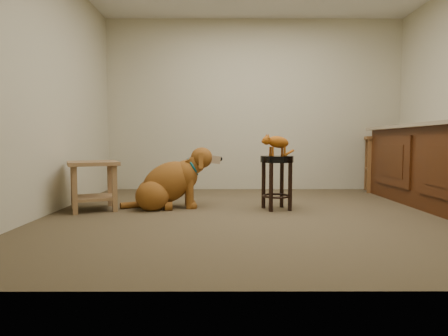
{
  "coord_description": "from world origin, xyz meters",
  "views": [
    {
      "loc": [
        -0.47,
        -3.8,
        0.74
      ],
      "look_at": [
        -0.47,
        0.3,
        0.45
      ],
      "focal_mm": 30.0,
      "sensor_mm": 36.0,
      "label": 1
    }
  ],
  "objects_px": {
    "padded_stool": "(277,171)",
    "wood_stool": "(381,163)",
    "tabby_kitten": "(276,143)",
    "side_table": "(93,178)",
    "golden_retriever": "(169,184)"
  },
  "relations": [
    {
      "from": "padded_stool",
      "to": "wood_stool",
      "type": "distance_m",
      "value": 2.27
    },
    {
      "from": "padded_stool",
      "to": "wood_stool",
      "type": "xyz_separation_m",
      "value": [
        1.74,
        1.45,
        0.01
      ]
    },
    {
      "from": "padded_stool",
      "to": "tabby_kitten",
      "type": "bearing_deg",
      "value": -170.75
    },
    {
      "from": "wood_stool",
      "to": "side_table",
      "type": "bearing_deg",
      "value": -158.22
    },
    {
      "from": "wood_stool",
      "to": "golden_retriever",
      "type": "height_order",
      "value": "wood_stool"
    },
    {
      "from": "wood_stool",
      "to": "golden_retriever",
      "type": "bearing_deg",
      "value": -155.24
    },
    {
      "from": "padded_stool",
      "to": "wood_stool",
      "type": "bearing_deg",
      "value": 39.82
    },
    {
      "from": "side_table",
      "to": "tabby_kitten",
      "type": "height_order",
      "value": "tabby_kitten"
    },
    {
      "from": "side_table",
      "to": "tabby_kitten",
      "type": "xyz_separation_m",
      "value": [
        1.97,
        0.03,
        0.38
      ]
    },
    {
      "from": "padded_stool",
      "to": "tabby_kitten",
      "type": "height_order",
      "value": "tabby_kitten"
    },
    {
      "from": "golden_retriever",
      "to": "tabby_kitten",
      "type": "height_order",
      "value": "tabby_kitten"
    },
    {
      "from": "side_table",
      "to": "golden_retriever",
      "type": "distance_m",
      "value": 0.81
    },
    {
      "from": "padded_stool",
      "to": "tabby_kitten",
      "type": "xyz_separation_m",
      "value": [
        -0.01,
        -0.0,
        0.31
      ]
    },
    {
      "from": "padded_stool",
      "to": "side_table",
      "type": "distance_m",
      "value": 1.98
    },
    {
      "from": "side_table",
      "to": "golden_retriever",
      "type": "bearing_deg",
      "value": 9.79
    }
  ]
}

